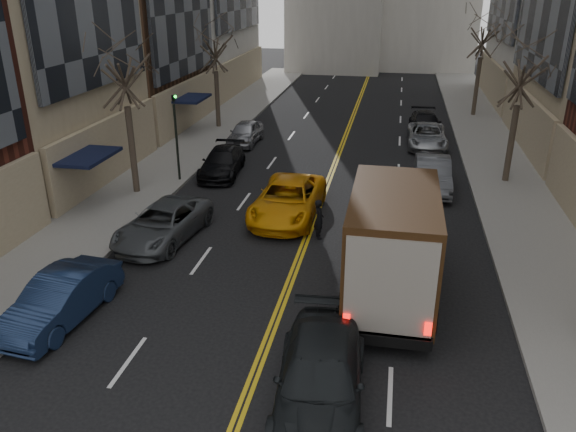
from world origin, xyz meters
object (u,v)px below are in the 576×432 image
pedestrian (319,219)px  observer_sedan (320,377)px  ups_truck (392,243)px  taxi (288,199)px

pedestrian → observer_sedan: bearing=164.5°
observer_sedan → pedestrian: bearing=94.4°
ups_truck → pedestrian: size_ratio=4.25×
ups_truck → taxi: ups_truck is taller
taxi → pedestrian: 2.51m
observer_sedan → pedestrian: (-1.35, 9.35, 0.05)m
taxi → pedestrian: bearing=-47.9°
ups_truck → taxi: size_ratio=1.22×
taxi → observer_sedan: bearing=-73.4°
ups_truck → pedestrian: ups_truck is taller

